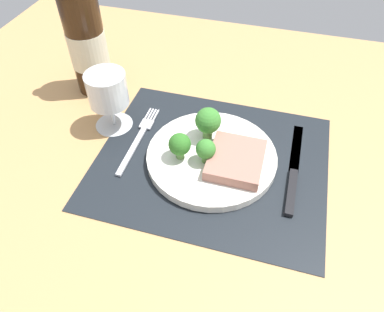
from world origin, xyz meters
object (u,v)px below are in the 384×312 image
(wine_bottle, at_px, (87,42))
(wine_glass, at_px, (108,93))
(fork, at_px, (139,138))
(knife, at_px, (293,173))
(plate, at_px, (212,157))
(steak, at_px, (236,160))

(wine_bottle, bearing_deg, wine_glass, -49.68)
(wine_bottle, distance_m, wine_glass, 0.15)
(fork, distance_m, knife, 0.30)
(plate, xyz_separation_m, steak, (0.05, -0.01, 0.02))
(wine_bottle, bearing_deg, fork, -41.26)
(wine_bottle, bearing_deg, plate, -26.39)
(plate, xyz_separation_m, wine_bottle, (-0.31, 0.15, 0.10))
(plate, distance_m, fork, 0.15)
(wine_glass, bearing_deg, plate, -11.48)
(wine_bottle, bearing_deg, steak, -24.97)
(plate, height_order, wine_glass, wine_glass)
(knife, height_order, wine_bottle, wine_bottle)
(steak, relative_size, knife, 0.47)
(wine_bottle, height_order, wine_glass, wine_bottle)
(fork, height_order, wine_bottle, wine_bottle)
(fork, bearing_deg, wine_bottle, 140.88)
(fork, bearing_deg, knife, 0.44)
(plate, bearing_deg, wine_glass, 168.52)
(steak, distance_m, fork, 0.20)
(steak, xyz_separation_m, knife, (0.10, 0.02, -0.02))
(plate, bearing_deg, wine_bottle, 153.61)
(fork, xyz_separation_m, wine_glass, (-0.07, 0.03, 0.08))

